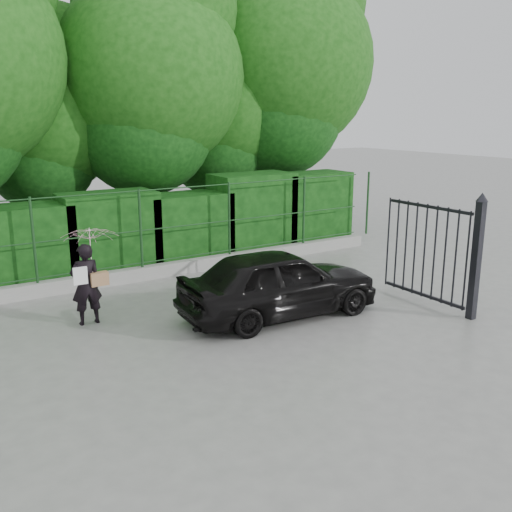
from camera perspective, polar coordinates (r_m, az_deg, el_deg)
ground at (r=9.36m, az=-3.19°, el=-9.37°), size 80.00×80.00×0.00m
kerb at (r=13.20m, az=-12.86°, el=-1.96°), size 14.00×0.25×0.30m
fence at (r=13.02m, az=-12.20°, el=2.62°), size 14.13×0.06×1.80m
hedge at (r=13.93m, az=-14.31°, el=2.37°), size 14.20×1.20×2.21m
trees at (r=16.16m, az=-13.91°, el=16.91°), size 17.10×6.15×8.08m
gate at (r=11.37m, az=19.27°, el=0.42°), size 0.22×2.33×2.36m
woman at (r=10.62m, az=-16.25°, el=-0.40°), size 1.01×1.03×1.76m
car at (r=10.66m, az=2.35°, el=-2.66°), size 3.91×1.75×1.30m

